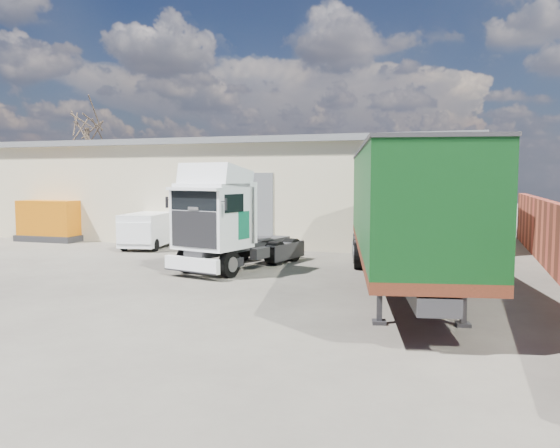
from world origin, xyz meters
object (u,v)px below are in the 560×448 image
(tractor_unit, at_px, (226,226))
(orange_skip, at_px, (54,223))
(bare_tree, at_px, (86,115))
(box_trailer, at_px, (403,205))
(panel_van, at_px, (150,230))

(tractor_unit, bearing_deg, orange_skip, 168.73)
(tractor_unit, height_order, orange_skip, tractor_unit)
(orange_skip, bearing_deg, bare_tree, 117.63)
(box_trailer, bearing_deg, tractor_unit, 156.85)
(tractor_unit, distance_m, orange_skip, 13.90)
(tractor_unit, height_order, box_trailer, box_trailer)
(tractor_unit, xyz_separation_m, panel_van, (-6.15, 4.77, -0.77))
(box_trailer, bearing_deg, panel_van, 142.24)
(tractor_unit, relative_size, orange_skip, 1.75)
(panel_van, height_order, orange_skip, orange_skip)
(bare_tree, bearing_deg, tractor_unit, -41.16)
(box_trailer, bearing_deg, bare_tree, 132.95)
(bare_tree, xyz_separation_m, tractor_unit, (18.24, -15.94, -6.28))
(bare_tree, bearing_deg, box_trailer, -34.90)
(box_trailer, xyz_separation_m, panel_van, (-12.55, 6.02, -1.71))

